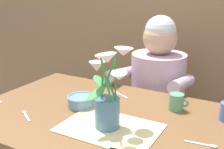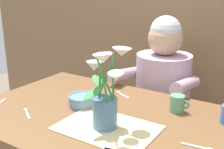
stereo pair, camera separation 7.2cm
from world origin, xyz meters
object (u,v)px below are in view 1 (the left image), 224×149
flower_vase (108,93)px  coffee_cup (177,102)px  seated_person (157,105)px  ceramic_bowl (81,101)px

flower_vase → coffee_cup: 0.38m
coffee_cup → seated_person: bearing=120.9°
seated_person → coffee_cup: size_ratio=12.20×
flower_vase → coffee_cup: (0.19, 0.31, -0.11)m
flower_vase → coffee_cup: size_ratio=3.64×
flower_vase → coffee_cup: flower_vase is taller
flower_vase → ceramic_bowl: size_ratio=2.49×
flower_vase → ceramic_bowl: bearing=150.5°
seated_person → flower_vase: seated_person is taller
ceramic_bowl → coffee_cup: 0.45m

